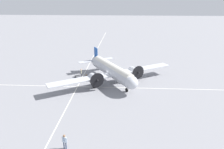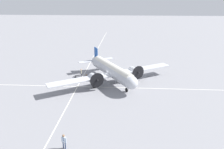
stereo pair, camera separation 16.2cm
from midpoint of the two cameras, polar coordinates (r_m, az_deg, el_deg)
The scene contains 8 objects.
ground_plane at distance 42.99m, azimuth -0.11°, elevation -1.88°, with size 300.00×300.00×0.00m, color gray.
apron_line_eastwest at distance 43.78m, azimuth -8.34°, elevation -1.67°, with size 120.00×0.16×0.01m.
apron_line_northsouth at distance 40.35m, azimuth -0.35°, elevation -3.38°, with size 0.16×120.00×0.01m.
airliner_main at distance 41.85m, azimuth 0.13°, elevation 0.96°, with size 17.44×22.92×5.30m.
crew_foreground at distance 25.47m, azimuth -12.48°, elevation -16.41°, with size 0.30×0.60×1.80m.
passenger_boarding at distance 45.40m, azimuth -8.13°, elevation 0.63°, with size 0.62×0.29×1.82m.
suitcase_near_door at distance 45.82m, azimuth -6.83°, elevation -0.28°, with size 0.47×0.16×0.52m.
baggage_cart at distance 45.57m, azimuth -8.84°, elevation -0.45°, with size 2.22×1.94×0.56m.
Camera 1 is at (39.83, 2.30, 16.02)m, focal length 35.00 mm.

